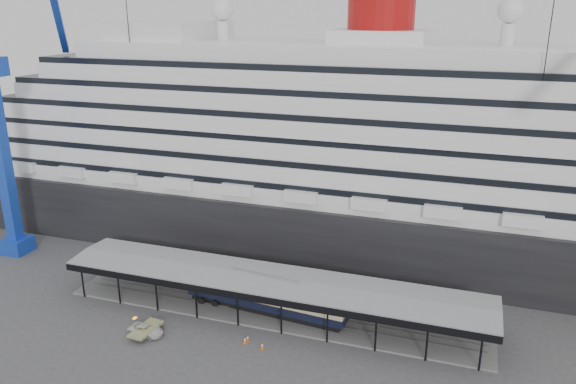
# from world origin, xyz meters

# --- Properties ---
(ground) EXTENTS (200.00, 200.00, 0.00)m
(ground) POSITION_xyz_m (0.00, 0.00, 0.00)
(ground) COLOR #3E3E41
(ground) RESTS_ON ground
(cruise_ship) EXTENTS (130.00, 30.00, 43.90)m
(cruise_ship) POSITION_xyz_m (0.05, 32.00, 18.35)
(cruise_ship) COLOR black
(cruise_ship) RESTS_ON ground
(platform_canopy) EXTENTS (56.00, 9.18, 5.30)m
(platform_canopy) POSITION_xyz_m (0.00, 5.00, 2.36)
(platform_canopy) COLOR slate
(platform_canopy) RESTS_ON ground
(crane_blue) EXTENTS (22.63, 19.19, 47.60)m
(crane_blue) POSITION_xyz_m (-45.11, 10.62, 19.96)
(crane_blue) COLOR #1841BB
(crane_blue) RESTS_ON ground
(port_truck) EXTENTS (4.64, 2.48, 1.24)m
(port_truck) POSITION_xyz_m (-12.74, -4.58, 0.62)
(port_truck) COLOR silver
(port_truck) RESTS_ON ground
(pullman_carriage) EXTENTS (22.25, 4.84, 21.69)m
(pullman_carriage) POSITION_xyz_m (-0.76, 5.00, 2.63)
(pullman_carriage) COLOR black
(pullman_carriage) RESTS_ON ground
(traffic_cone_left) EXTENTS (0.46, 0.46, 0.76)m
(traffic_cone_left) POSITION_xyz_m (-0.43, -1.91, 0.38)
(traffic_cone_left) COLOR #DF480C
(traffic_cone_left) RESTS_ON ground
(traffic_cone_mid) EXTENTS (0.54, 0.54, 0.80)m
(traffic_cone_mid) POSITION_xyz_m (-0.54, -2.46, 0.40)
(traffic_cone_mid) COLOR #F9600D
(traffic_cone_mid) RESTS_ON ground
(traffic_cone_right) EXTENTS (0.54, 0.54, 0.83)m
(traffic_cone_right) POSITION_xyz_m (1.83, -2.91, 0.41)
(traffic_cone_right) COLOR #EB540D
(traffic_cone_right) RESTS_ON ground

